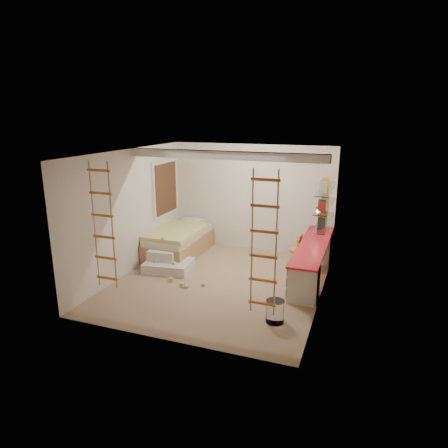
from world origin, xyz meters
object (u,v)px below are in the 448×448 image
at_px(bed, 179,242).
at_px(swivel_chair, 299,258).
at_px(play_platform, 167,262).
at_px(desk, 312,260).

relative_size(bed, swivel_chair, 2.43).
xyz_separation_m(swivel_chair, play_platform, (-2.70, -0.89, -0.13)).
distance_m(desk, swivel_chair, 0.44).
height_order(desk, bed, desk).
bearing_deg(play_platform, desk, 11.24).
xyz_separation_m(desk, bed, (-3.20, 0.36, -0.07)).
bearing_deg(desk, swivel_chair, 138.05).
bearing_deg(swivel_chair, play_platform, -161.87).
relative_size(desk, swivel_chair, 3.41).
distance_m(swivel_chair, play_platform, 2.85).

